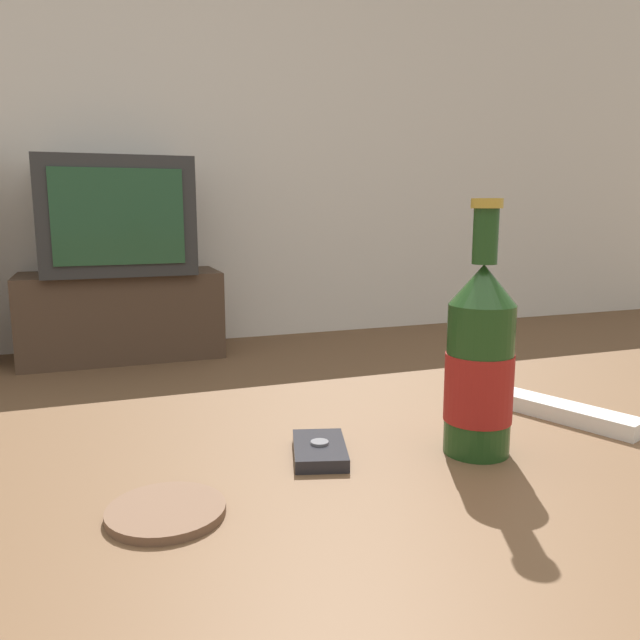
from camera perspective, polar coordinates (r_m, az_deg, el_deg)
back_wall at (r=3.57m, az=-15.81°, el=18.81°), size 8.00×0.05×2.60m
coffee_table at (r=0.66m, az=10.76°, el=-19.12°), size 1.38×0.76×0.48m
tv_stand at (r=3.28m, az=-17.65°, el=0.44°), size 0.96×0.42×0.43m
television at (r=3.23m, az=-18.12°, el=9.01°), size 0.70×0.52×0.55m
beer_bottle at (r=0.68m, az=14.39°, el=-3.86°), size 0.07×0.07×0.27m
cell_phone at (r=0.68m, az=-0.04°, el=-11.80°), size 0.08×0.10×0.02m
remote_control at (r=0.85m, az=21.53°, el=-7.84°), size 0.10×0.19×0.02m
coaster at (r=0.58m, az=-13.89°, el=-16.62°), size 0.10×0.10×0.01m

